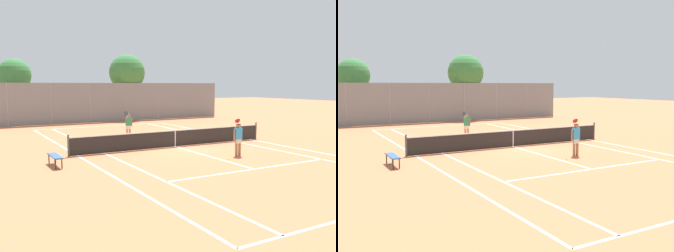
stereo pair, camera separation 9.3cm
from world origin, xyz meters
The scene contains 11 objects.
ground_plane centered at (0.00, 0.00, 0.00)m, with size 120.00×120.00×0.00m, color #C67047.
court_line_markings centered at (0.00, 0.00, 0.00)m, with size 11.10×23.90×0.01m.
tennis_net centered at (0.00, 0.00, 0.51)m, with size 12.00×0.10×1.07m.
player_near_side centered at (1.30, -3.80, 0.93)m, with size 0.74×0.72×1.77m.
player_far_left centered at (-0.92, 4.39, 0.93)m, with size 0.76×0.72×1.77m.
loose_tennis_ball_0 centered at (2.21, 7.95, 0.03)m, with size 0.07×0.07×0.07m, color #D1DB33.
loose_tennis_ball_1 centered at (0.31, -4.32, 0.03)m, with size 0.07×0.07×0.07m, color #D1DB33.
courtside_bench centered at (-6.99, -1.80, 0.41)m, with size 0.36×1.50×0.47m.
back_fence centered at (0.00, 15.13, 1.81)m, with size 27.82×0.08×3.62m.
tree_behind_left centered at (-6.04, 18.05, 4.22)m, with size 2.91×2.91×5.76m.
tree_behind_right centered at (4.34, 16.61, 4.52)m, with size 3.54×3.54×6.40m.
Camera 1 is at (-10.49, -17.77, 3.45)m, focal length 40.00 mm.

